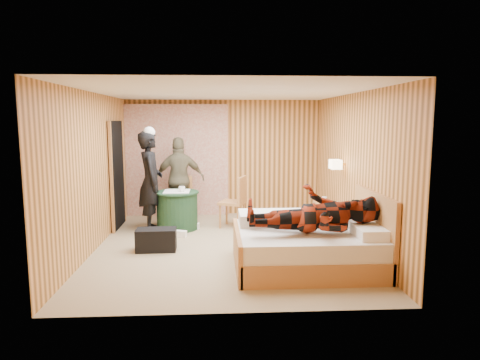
{
  "coord_description": "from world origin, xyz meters",
  "views": [
    {
      "loc": [
        -0.16,
        -6.85,
        2.05
      ],
      "look_at": [
        0.25,
        0.35,
        1.05
      ],
      "focal_mm": 32.0,
      "sensor_mm": 36.0,
      "label": 1
    }
  ],
  "objects": [
    {
      "name": "nightstand",
      "position": [
        1.88,
        0.85,
        0.28
      ],
      "size": [
        0.41,
        0.56,
        0.54
      ],
      "color": "tan",
      "rests_on": "floor"
    },
    {
      "name": "round_table",
      "position": [
        -0.9,
        1.18,
        0.37
      ],
      "size": [
        0.83,
        0.83,
        0.73
      ],
      "color": "#1D3F22",
      "rests_on": "floor"
    },
    {
      "name": "curtain",
      "position": [
        -1.0,
        2.43,
        1.2
      ],
      "size": [
        2.2,
        0.08,
        2.4
      ],
      "primitive_type": "cube",
      "color": "beige",
      "rests_on": "floor"
    },
    {
      "name": "ceiling",
      "position": [
        0.0,
        0.0,
        2.5
      ],
      "size": [
        4.2,
        5.0,
        0.01
      ],
      "primitive_type": "cube",
      "color": "white",
      "rests_on": "wall_back"
    },
    {
      "name": "wall_back",
      "position": [
        0.0,
        2.5,
        1.25
      ],
      "size": [
        4.2,
        0.02,
        2.5
      ],
      "primitive_type": "cube",
      "color": "#ECA25A",
      "rests_on": "floor"
    },
    {
      "name": "book_upper",
      "position": [
        1.88,
        0.8,
        0.57
      ],
      "size": [
        0.27,
        0.28,
        0.02
      ],
      "primitive_type": "imported",
      "rotation": [
        0.0,
        0.0,
        -0.74
      ],
      "color": "white",
      "rests_on": "nightstand"
    },
    {
      "name": "man_on_bed",
      "position": [
        1.15,
        -1.31,
        0.96
      ],
      "size": [
        0.86,
        0.67,
        1.77
      ],
      "primitive_type": "imported",
      "rotation": [
        0.0,
        1.57,
        0.0
      ],
      "color": "maroon",
      "rests_on": "bed"
    },
    {
      "name": "sneaker_left",
      "position": [
        -0.82,
        0.61,
        0.06
      ],
      "size": [
        0.27,
        0.18,
        0.11
      ],
      "primitive_type": "cube",
      "rotation": [
        0.0,
        0.0,
        -0.32
      ],
      "color": "white",
      "rests_on": "floor"
    },
    {
      "name": "cup_nightstand",
      "position": [
        1.88,
        0.98,
        0.58
      ],
      "size": [
        0.13,
        0.13,
        0.09
      ],
      "primitive_type": "imported",
      "rotation": [
        0.0,
        0.0,
        -0.41
      ],
      "color": "white",
      "rests_on": "nightstand"
    },
    {
      "name": "woman_standing",
      "position": [
        -1.38,
        1.08,
        0.93
      ],
      "size": [
        0.57,
        0.76,
        1.87
      ],
      "primitive_type": "imported",
      "rotation": [
        0.0,
        0.0,
        1.77
      ],
      "color": "black",
      "rests_on": "floor"
    },
    {
      "name": "doorway",
      "position": [
        -2.06,
        1.4,
        1.02
      ],
      "size": [
        0.06,
        0.9,
        2.05
      ],
      "primitive_type": "cube",
      "color": "black",
      "rests_on": "floor"
    },
    {
      "name": "wall_lamp",
      "position": [
        1.92,
        0.45,
        1.3
      ],
      "size": [
        0.26,
        0.24,
        0.16
      ],
      "color": "gold",
      "rests_on": "wall_right"
    },
    {
      "name": "book_lower",
      "position": [
        1.88,
        0.8,
        0.55
      ],
      "size": [
        0.17,
        0.23,
        0.02
      ],
      "primitive_type": "imported",
      "rotation": [
        0.0,
        0.0,
        0.01
      ],
      "color": "white",
      "rests_on": "nightstand"
    },
    {
      "name": "duffel_bag",
      "position": [
        -1.12,
        -0.2,
        0.18
      ],
      "size": [
        0.63,
        0.35,
        0.35
      ],
      "primitive_type": "cube",
      "rotation": [
        0.0,
        0.0,
        0.03
      ],
      "color": "black",
      "rests_on": "floor"
    },
    {
      "name": "wall_right",
      "position": [
        2.1,
        0.0,
        1.25
      ],
      "size": [
        0.02,
        5.0,
        2.5
      ],
      "primitive_type": "cube",
      "color": "#ECA25A",
      "rests_on": "floor"
    },
    {
      "name": "man_at_table",
      "position": [
        -0.9,
        1.87,
        0.86
      ],
      "size": [
        1.04,
        0.5,
        1.72
      ],
      "primitive_type": "imported",
      "rotation": [
        0.0,
        0.0,
        3.22
      ],
      "color": "#686045",
      "rests_on": "floor"
    },
    {
      "name": "chair_far",
      "position": [
        -0.88,
        1.83,
        0.54
      ],
      "size": [
        0.51,
        0.51,
        0.93
      ],
      "rotation": [
        0.0,
        0.0,
        -0.24
      ],
      "color": "tan",
      "rests_on": "floor"
    },
    {
      "name": "bed",
      "position": [
        1.13,
        -1.08,
        0.31
      ],
      "size": [
        1.99,
        1.55,
        1.07
      ],
      "color": "tan",
      "rests_on": "floor"
    },
    {
      "name": "chair_near",
      "position": [
        0.23,
        1.24,
        0.58
      ],
      "size": [
        0.58,
        0.58,
        1.0
      ],
      "rotation": [
        0.0,
        0.0,
        -1.95
      ],
      "color": "tan",
      "rests_on": "floor"
    },
    {
      "name": "cup_table",
      "position": [
        -0.8,
        1.13,
        0.78
      ],
      "size": [
        0.14,
        0.14,
        0.1
      ],
      "primitive_type": "imported",
      "rotation": [
        0.0,
        0.0,
        -0.12
      ],
      "color": "white",
      "rests_on": "round_table"
    },
    {
      "name": "wall_left",
      "position": [
        -2.1,
        0.0,
        1.25
      ],
      "size": [
        0.02,
        5.0,
        2.5
      ],
      "primitive_type": "cube",
      "color": "#ECA25A",
      "rests_on": "floor"
    },
    {
      "name": "sneaker_right",
      "position": [
        -0.62,
        1.17,
        0.06
      ],
      "size": [
        0.27,
        0.14,
        0.11
      ],
      "primitive_type": "cube",
      "rotation": [
        0.0,
        0.0,
        -0.17
      ],
      "color": "white",
      "rests_on": "floor"
    },
    {
      "name": "floor",
      "position": [
        0.0,
        0.0,
        0.0
      ],
      "size": [
        4.2,
        5.0,
        0.01
      ],
      "primitive_type": "cube",
      "color": "tan",
      "rests_on": "ground"
    }
  ]
}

